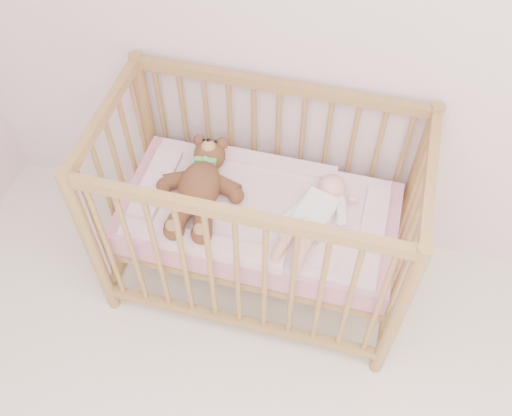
% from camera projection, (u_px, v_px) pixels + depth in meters
% --- Properties ---
extents(wall_back, '(4.00, 0.02, 2.70)m').
position_uv_depth(wall_back, '(411.00, 14.00, 2.05)').
color(wall_back, silver).
rests_on(wall_back, floor).
extents(crib, '(1.36, 0.76, 1.00)m').
position_uv_depth(crib, '(259.00, 216.00, 2.55)').
color(crib, '#AC7D49').
rests_on(crib, floor).
extents(mattress, '(1.22, 0.62, 0.13)m').
position_uv_depth(mattress, '(259.00, 218.00, 2.57)').
color(mattress, pink).
rests_on(mattress, crib).
extents(blanket, '(1.10, 0.58, 0.06)m').
position_uv_depth(blanket, '(259.00, 208.00, 2.51)').
color(blanket, pink).
rests_on(blanket, mattress).
extents(baby, '(0.40, 0.59, 0.13)m').
position_uv_depth(baby, '(315.00, 212.00, 2.40)').
color(baby, white).
rests_on(baby, blanket).
extents(teddy_bear, '(0.45, 0.61, 0.16)m').
position_uv_depth(teddy_bear, '(200.00, 187.00, 2.47)').
color(teddy_bear, brown).
rests_on(teddy_bear, blanket).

